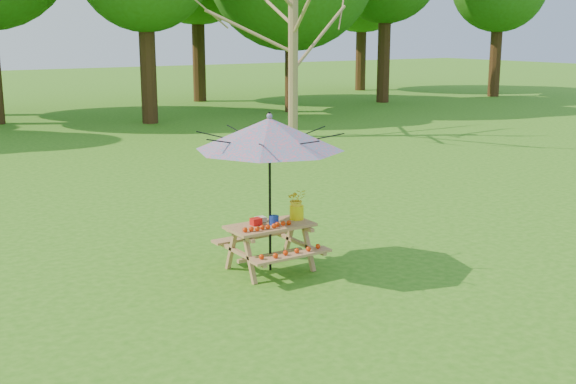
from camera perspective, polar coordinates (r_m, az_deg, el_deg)
picnic_table at (r=10.21m, az=-1.41°, el=-4.44°), size 1.20×1.32×0.67m
patio_umbrella at (r=9.86m, az=-1.47°, el=4.61°), size 2.27×2.27×2.25m
produce_bins at (r=10.12m, az=-1.83°, el=-2.26°), size 0.36×0.38×0.13m
tomatoes_row at (r=9.88m, az=-1.62°, el=-2.74°), size 0.77×0.13×0.07m
flower_bucket at (r=10.34m, az=0.69°, el=-0.89°), size 0.34×0.32×0.45m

